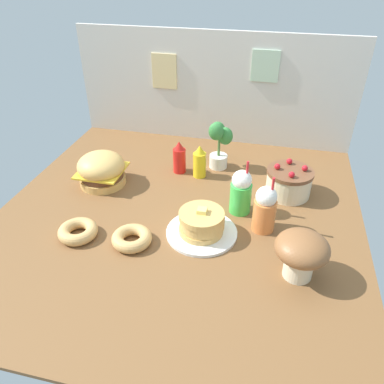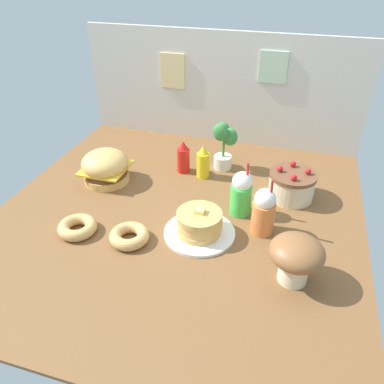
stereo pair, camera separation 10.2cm
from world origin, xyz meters
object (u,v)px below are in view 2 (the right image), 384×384
at_px(cream_soda_cup, 241,193).
at_px(potted_plant, 224,144).
at_px(donut_chocolate, 129,236).
at_px(donut_pink_glaze, 77,227).
at_px(burger, 105,167).
at_px(mustard_bottle, 203,162).
at_px(pancake_stack, 200,225).
at_px(orange_float_cup, 264,211).
at_px(mushroom_stool, 296,256).
at_px(layer_cake, 292,185).
at_px(ketchup_bottle, 183,158).

relative_size(cream_soda_cup, potted_plant, 0.98).
bearing_deg(donut_chocolate, donut_pink_glaze, -177.57).
xyz_separation_m(burger, mustard_bottle, (0.59, 0.24, 0.00)).
bearing_deg(donut_chocolate, pancake_stack, 24.84).
xyz_separation_m(cream_soda_cup, orange_float_cup, (0.14, -0.14, 0.00)).
distance_m(donut_pink_glaze, donut_chocolate, 0.30).
distance_m(donut_chocolate, potted_plant, 0.96).
height_order(orange_float_cup, mushroom_stool, orange_float_cup).
bearing_deg(donut_chocolate, orange_float_cup, 23.06).
bearing_deg(potted_plant, donut_pink_glaze, -123.25).
distance_m(orange_float_cup, donut_pink_glaze, 1.00).
distance_m(mustard_bottle, cream_soda_cup, 0.46).
xyz_separation_m(orange_float_cup, donut_pink_glaze, (-0.95, -0.29, -0.10)).
relative_size(layer_cake, potted_plant, 0.82).
xyz_separation_m(cream_soda_cup, donut_chocolate, (-0.51, -0.41, -0.10)).
relative_size(pancake_stack, layer_cake, 1.36).
height_order(cream_soda_cup, donut_chocolate, cream_soda_cup).
xyz_separation_m(donut_pink_glaze, mushroom_stool, (1.14, -0.02, 0.11)).
distance_m(ketchup_bottle, cream_soda_cup, 0.59).
distance_m(pancake_stack, orange_float_cup, 0.35).
relative_size(burger, donut_chocolate, 1.43).
height_order(burger, potted_plant, potted_plant).
relative_size(orange_float_cup, donut_pink_glaze, 1.61).
bearing_deg(layer_cake, pancake_stack, -131.08).
bearing_deg(burger, pancake_stack, -25.90).
bearing_deg(donut_pink_glaze, burger, 100.26).
height_order(layer_cake, donut_chocolate, layer_cake).
xyz_separation_m(layer_cake, cream_soda_cup, (-0.27, -0.25, 0.05)).
distance_m(orange_float_cup, donut_chocolate, 0.72).
relative_size(orange_float_cup, donut_chocolate, 1.61).
distance_m(burger, mushroom_stool, 1.35).
height_order(mustard_bottle, donut_pink_glaze, mustard_bottle).
height_order(layer_cake, mushroom_stool, mushroom_stool).
bearing_deg(donut_chocolate, burger, 127.58).
xyz_separation_m(burger, layer_cake, (1.17, 0.15, -0.02)).
relative_size(burger, cream_soda_cup, 0.88).
bearing_deg(mustard_bottle, ketchup_bottle, 169.73).
relative_size(ketchup_bottle, mustard_bottle, 1.00).
xyz_separation_m(cream_soda_cup, potted_plant, (-0.21, 0.49, 0.05)).
bearing_deg(layer_cake, ketchup_bottle, 171.02).
height_order(donut_chocolate, potted_plant, potted_plant).
relative_size(cream_soda_cup, donut_chocolate, 1.61).
xyz_separation_m(mustard_bottle, potted_plant, (0.10, 0.15, 0.08)).
bearing_deg(burger, layer_cake, 7.20).
relative_size(donut_chocolate, mushroom_stool, 0.85).
bearing_deg(mushroom_stool, mustard_bottle, 129.31).
relative_size(burger, mustard_bottle, 1.33).
height_order(orange_float_cup, donut_chocolate, orange_float_cup).
height_order(ketchup_bottle, orange_float_cup, orange_float_cup).
xyz_separation_m(ketchup_bottle, orange_float_cup, (0.60, -0.50, 0.03)).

